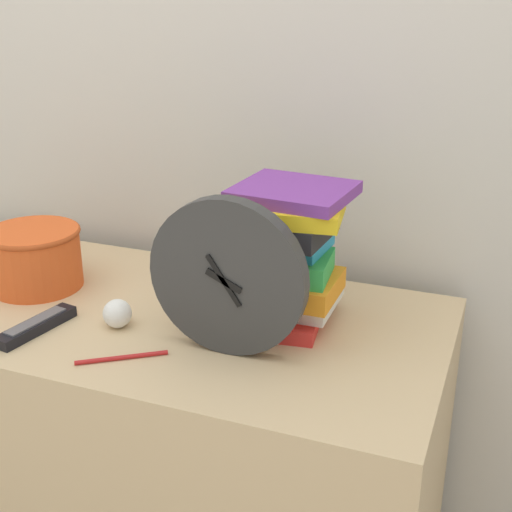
# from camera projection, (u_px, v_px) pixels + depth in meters

# --- Properties ---
(wall_back) EXTENTS (6.00, 0.04, 2.40)m
(wall_back) POSITION_uv_depth(u_px,v_px,m) (198.00, 64.00, 1.57)
(wall_back) COLOR beige
(wall_back) RESTS_ON ground_plane
(desk) EXTENTS (1.26, 0.57, 0.77)m
(desk) POSITION_uv_depth(u_px,v_px,m) (140.00, 464.00, 1.57)
(desk) COLOR tan
(desk) RESTS_ON ground_plane
(desk_clock) EXTENTS (0.28, 0.03, 0.28)m
(desk_clock) POSITION_uv_depth(u_px,v_px,m) (227.00, 277.00, 1.21)
(desk_clock) COLOR #333333
(desk_clock) RESTS_ON desk
(book_stack) EXTENTS (0.26, 0.23, 0.26)m
(book_stack) POSITION_uv_depth(u_px,v_px,m) (281.00, 256.00, 1.33)
(book_stack) COLOR red
(book_stack) RESTS_ON desk
(basket) EXTENTS (0.20, 0.20, 0.13)m
(basket) POSITION_uv_depth(u_px,v_px,m) (35.00, 256.00, 1.49)
(basket) COLOR #E05623
(basket) RESTS_ON desk
(tv_remote) EXTENTS (0.07, 0.18, 0.02)m
(tv_remote) POSITION_uv_depth(u_px,v_px,m) (36.00, 326.00, 1.33)
(tv_remote) COLOR black
(tv_remote) RESTS_ON desk
(crumpled_paper_ball) EXTENTS (0.05, 0.05, 0.05)m
(crumpled_paper_ball) POSITION_uv_depth(u_px,v_px,m) (117.00, 313.00, 1.34)
(crumpled_paper_ball) COLOR white
(crumpled_paper_ball) RESTS_ON desk
(pen) EXTENTS (0.14, 0.10, 0.01)m
(pen) POSITION_uv_depth(u_px,v_px,m) (122.00, 358.00, 1.23)
(pen) COLOR #B21E1E
(pen) RESTS_ON desk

